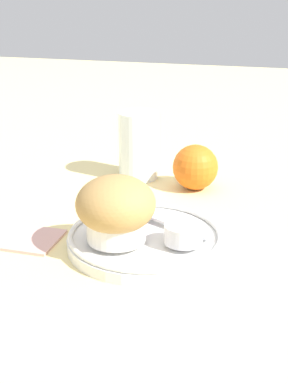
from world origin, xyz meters
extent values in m
plane|color=beige|center=(0.00, 0.00, 0.00)|extent=(3.00, 3.00, 0.00)
cylinder|color=white|center=(0.01, -0.02, 0.01)|extent=(0.19, 0.19, 0.01)
torus|color=white|center=(0.01, -0.02, 0.02)|extent=(0.19, 0.19, 0.01)
cylinder|color=silver|center=(-0.02, -0.05, 0.04)|extent=(0.07, 0.07, 0.04)
ellipsoid|color=#A87F47|center=(-0.02, -0.05, 0.07)|extent=(0.10, 0.10, 0.07)
cylinder|color=silver|center=(0.06, -0.04, 0.03)|extent=(0.05, 0.05, 0.02)
cylinder|color=white|center=(0.06, -0.04, 0.04)|extent=(0.04, 0.04, 0.00)
sphere|color=#4C194C|center=(-0.01, 0.01, 0.03)|extent=(0.02, 0.02, 0.02)
sphere|color=#4C194C|center=(0.00, 0.01, 0.03)|extent=(0.02, 0.02, 0.02)
cube|color=silver|center=(0.01, 0.02, 0.02)|extent=(0.17, 0.10, 0.00)
sphere|color=orange|center=(0.03, 0.19, 0.04)|extent=(0.07, 0.07, 0.07)
cylinder|color=silver|center=(-0.07, 0.21, 0.06)|extent=(0.06, 0.06, 0.11)
cube|color=#D19E93|center=(-0.16, -0.05, 0.00)|extent=(0.13, 0.07, 0.01)
camera|label=1|loc=(0.17, -0.60, 0.31)|focal=50.00mm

